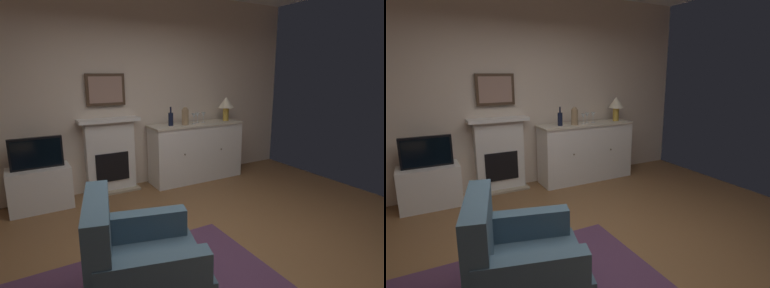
% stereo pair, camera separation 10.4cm
% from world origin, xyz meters
% --- Properties ---
extents(ground_plane, '(5.96, 4.84, 0.10)m').
position_xyz_m(ground_plane, '(0.00, 0.00, -0.05)').
color(ground_plane, brown).
rests_on(ground_plane, ground).
extents(wall_rear, '(5.96, 0.06, 2.92)m').
position_xyz_m(wall_rear, '(0.00, 2.39, 1.46)').
color(wall_rear, beige).
rests_on(wall_rear, ground_plane).
extents(fireplace_unit, '(0.87, 0.30, 1.10)m').
position_xyz_m(fireplace_unit, '(-0.32, 2.26, 0.55)').
color(fireplace_unit, white).
rests_on(fireplace_unit, ground_plane).
extents(framed_picture, '(0.55, 0.04, 0.45)m').
position_xyz_m(framed_picture, '(-0.32, 2.31, 1.50)').
color(framed_picture, '#473323').
extents(sideboard_cabinet, '(1.56, 0.49, 0.94)m').
position_xyz_m(sideboard_cabinet, '(1.05, 2.08, 0.47)').
color(sideboard_cabinet, white).
rests_on(sideboard_cabinet, ground_plane).
extents(table_lamp, '(0.26, 0.26, 0.40)m').
position_xyz_m(table_lamp, '(1.63, 2.08, 1.22)').
color(table_lamp, '#B79338').
rests_on(table_lamp, sideboard_cabinet).
extents(wine_bottle, '(0.08, 0.08, 0.29)m').
position_xyz_m(wine_bottle, '(0.59, 2.07, 1.05)').
color(wine_bottle, black).
rests_on(wine_bottle, sideboard_cabinet).
extents(wine_glass_left, '(0.07, 0.07, 0.16)m').
position_xyz_m(wine_glass_left, '(0.97, 2.03, 1.06)').
color(wine_glass_left, silver).
rests_on(wine_glass_left, sideboard_cabinet).
extents(wine_glass_center, '(0.07, 0.07, 0.16)m').
position_xyz_m(wine_glass_center, '(1.08, 2.10, 1.06)').
color(wine_glass_center, silver).
rests_on(wine_glass_center, sideboard_cabinet).
extents(wine_glass_right, '(0.07, 0.07, 0.16)m').
position_xyz_m(wine_glass_right, '(1.19, 2.10, 1.06)').
color(wine_glass_right, silver).
rests_on(wine_glass_right, sideboard_cabinet).
extents(vase_decorative, '(0.11, 0.11, 0.28)m').
position_xyz_m(vase_decorative, '(0.82, 2.03, 1.08)').
color(vase_decorative, '#9E7F5B').
rests_on(vase_decorative, sideboard_cabinet).
extents(tv_cabinet, '(0.75, 0.42, 0.55)m').
position_xyz_m(tv_cabinet, '(-1.29, 2.10, 0.28)').
color(tv_cabinet, white).
rests_on(tv_cabinet, ground_plane).
extents(tv_set, '(0.62, 0.07, 0.40)m').
position_xyz_m(tv_set, '(-1.29, 2.07, 0.75)').
color(tv_set, black).
rests_on(tv_set, tv_cabinet).
extents(armchair, '(0.97, 0.94, 0.92)m').
position_xyz_m(armchair, '(-0.82, -0.25, 0.38)').
color(armchair, '#3F596B').
rests_on(armchair, ground_plane).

